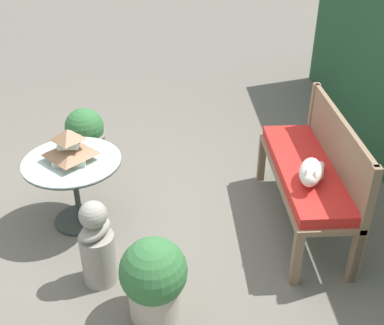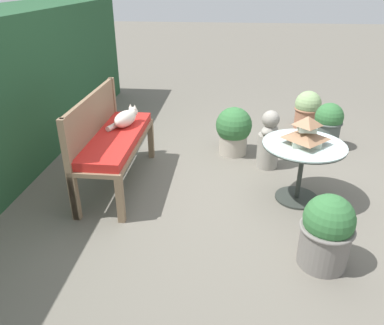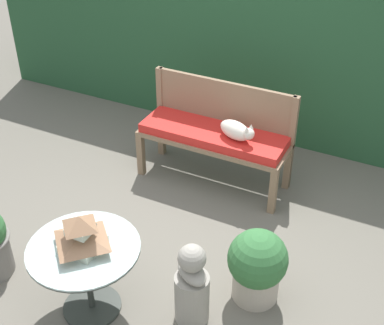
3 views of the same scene
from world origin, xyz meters
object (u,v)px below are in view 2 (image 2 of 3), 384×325
(potted_plant_table_near, at_px, (328,125))
(potted_plant_hedge_corner, at_px, (327,231))
(garden_bust, at_px, (269,142))
(cat, at_px, (125,118))
(potted_plant_bench_left, at_px, (234,130))
(pagoda_birdhouse, at_px, (306,132))
(garden_bench, at_px, (116,142))
(potted_plant_path_edge, at_px, (307,110))
(patio_table, at_px, (303,156))

(potted_plant_table_near, xyz_separation_m, potted_plant_hedge_corner, (-2.17, 0.48, -0.01))
(garden_bust, bearing_deg, cat, 134.64)
(potted_plant_table_near, relative_size, potted_plant_bench_left, 1.00)
(pagoda_birdhouse, bearing_deg, potted_plant_bench_left, 32.23)
(garden_bench, bearing_deg, potted_plant_hedge_corner, -119.33)
(potted_plant_table_near, height_order, potted_plant_path_edge, potted_plant_table_near)
(cat, xyz_separation_m, potted_plant_bench_left, (0.63, -1.11, -0.33))
(potted_plant_table_near, xyz_separation_m, potted_plant_bench_left, (-0.28, 1.14, -0.00))
(patio_table, relative_size, potted_plant_hedge_corner, 1.30)
(garden_bust, bearing_deg, potted_plant_bench_left, 82.99)
(cat, xyz_separation_m, potted_plant_hedge_corner, (-1.25, -1.77, -0.34))
(cat, bearing_deg, potted_plant_bench_left, -41.02)
(garden_bench, xyz_separation_m, garden_bust, (0.54, -1.53, -0.17))
(patio_table, height_order, potted_plant_table_near, patio_table)
(pagoda_birdhouse, bearing_deg, potted_plant_table_near, -22.40)
(garden_bust, bearing_deg, potted_plant_path_edge, 6.04)
(pagoda_birdhouse, relative_size, potted_plant_path_edge, 0.61)
(patio_table, bearing_deg, potted_plant_hedge_corner, -177.05)
(pagoda_birdhouse, distance_m, potted_plant_table_near, 1.42)
(potted_plant_table_near, xyz_separation_m, potted_plant_path_edge, (0.66, 0.13, -0.03))
(pagoda_birdhouse, bearing_deg, garden_bust, 19.73)
(garden_bench, bearing_deg, potted_plant_table_near, -63.46)
(cat, bearing_deg, pagoda_birdhouse, -82.19)
(potted_plant_bench_left, bearing_deg, patio_table, -147.77)
(garden_bust, height_order, potted_plant_path_edge, garden_bust)
(potted_plant_path_edge, distance_m, potted_plant_bench_left, 1.38)
(potted_plant_table_near, relative_size, potted_plant_hedge_corner, 0.99)
(potted_plant_hedge_corner, bearing_deg, patio_table, 2.95)
(potted_plant_table_near, bearing_deg, garden_bench, 116.54)
(garden_bust, xyz_separation_m, potted_plant_bench_left, (0.32, 0.38, -0.00))
(garden_bust, distance_m, potted_plant_path_edge, 1.41)
(potted_plant_hedge_corner, bearing_deg, garden_bench, 60.67)
(garden_bench, distance_m, potted_plant_table_near, 2.57)
(potted_plant_path_edge, bearing_deg, cat, 126.50)
(potted_plant_path_edge, distance_m, potted_plant_hedge_corner, 2.84)
(garden_bench, height_order, potted_plant_table_near, potted_plant_table_near)
(cat, distance_m, potted_plant_table_near, 2.45)
(cat, relative_size, potted_plant_path_edge, 0.71)
(potted_plant_table_near, distance_m, potted_plant_path_edge, 0.67)
(cat, distance_m, potted_plant_bench_left, 1.32)
(garden_bench, relative_size, patio_table, 1.83)
(garden_bench, distance_m, pagoda_birdhouse, 1.79)
(potted_plant_bench_left, bearing_deg, pagoda_birdhouse, -147.77)
(garden_bench, height_order, cat, cat)
(pagoda_birdhouse, xyz_separation_m, potted_plant_bench_left, (0.98, 0.62, -0.39))
(potted_plant_path_edge, height_order, potted_plant_hedge_corner, potted_plant_hedge_corner)
(cat, bearing_deg, patio_table, -82.19)
(potted_plant_table_near, bearing_deg, patio_table, 157.60)
(potted_plant_path_edge, relative_size, potted_plant_hedge_corner, 0.92)
(pagoda_birdhouse, bearing_deg, patio_table, 90.00)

